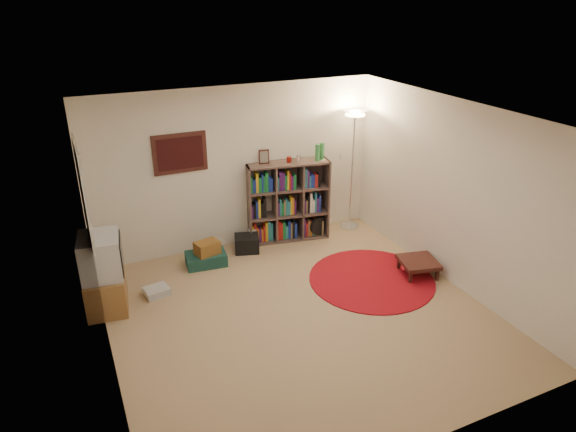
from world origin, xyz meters
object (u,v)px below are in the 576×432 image
object	(u,v)px
suitcase	(206,259)
bookshelf	(287,202)
side_table	(418,263)
floor_fan	(318,227)
floor_lamp	(354,132)
tv_stand	(104,274)

from	to	relation	value
suitcase	bookshelf	bearing A→B (deg)	18.48
side_table	bookshelf	bearing A→B (deg)	122.98
suitcase	side_table	size ratio (longest dim) A/B	1.02
floor_fan	floor_lamp	bearing A→B (deg)	-0.62
floor_fan	side_table	distance (m)	1.83
floor_fan	side_table	xyz separation A→B (m)	(0.72, -1.68, 0.02)
suitcase	side_table	distance (m)	3.08
floor_fan	side_table	world-z (taller)	floor_fan
side_table	floor_fan	bearing A→B (deg)	113.20
tv_stand	suitcase	distance (m)	1.61
floor_fan	tv_stand	distance (m)	3.48
floor_lamp	side_table	xyz separation A→B (m)	(0.06, -1.80, -1.48)
suitcase	floor_lamp	bearing A→B (deg)	11.68
floor_lamp	tv_stand	bearing A→B (deg)	-168.72
floor_lamp	tv_stand	distance (m)	4.31
suitcase	side_table	bearing A→B (deg)	-23.93
floor_lamp	tv_stand	xyz separation A→B (m)	(-4.06, -0.81, -1.19)
floor_fan	suitcase	bearing A→B (deg)	173.34
bookshelf	floor_fan	bearing A→B (deg)	-10.31
floor_lamp	floor_fan	size ratio (longest dim) A/B	5.70
bookshelf	suitcase	distance (m)	1.58
floor_lamp	tv_stand	world-z (taller)	floor_lamp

